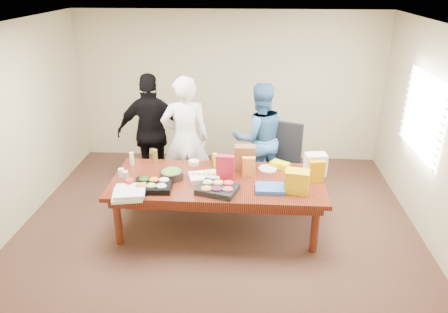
# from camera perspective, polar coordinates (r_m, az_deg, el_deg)

# --- Properties ---
(floor) EXTENTS (5.50, 5.00, 0.02)m
(floor) POSITION_cam_1_polar(r_m,az_deg,el_deg) (5.93, -0.83, -9.75)
(floor) COLOR #47301E
(floor) RESTS_ON ground
(ceiling) EXTENTS (5.50, 5.00, 0.02)m
(ceiling) POSITION_cam_1_polar(r_m,az_deg,el_deg) (4.97, -1.02, 17.38)
(ceiling) COLOR white
(ceiling) RESTS_ON wall_back
(wall_back) EXTENTS (5.50, 0.04, 2.70)m
(wall_back) POSITION_cam_1_polar(r_m,az_deg,el_deg) (7.68, 0.66, 9.36)
(wall_back) COLOR beige
(wall_back) RESTS_ON floor
(wall_front) EXTENTS (5.50, 0.04, 2.70)m
(wall_front) POSITION_cam_1_polar(r_m,az_deg,el_deg) (3.12, -4.85, -14.26)
(wall_front) COLOR beige
(wall_front) RESTS_ON floor
(wall_left) EXTENTS (0.04, 5.00, 2.70)m
(wall_left) POSITION_cam_1_polar(r_m,az_deg,el_deg) (6.16, -27.37, 2.95)
(wall_left) COLOR beige
(wall_left) RESTS_ON floor
(wall_right) EXTENTS (0.04, 5.00, 2.70)m
(wall_right) POSITION_cam_1_polar(r_m,az_deg,el_deg) (5.77, 27.45, 1.63)
(wall_right) COLOR beige
(wall_right) RESTS_ON floor
(window_panel) EXTENTS (0.03, 1.40, 1.10)m
(window_panel) POSITION_cam_1_polar(r_m,az_deg,el_deg) (6.24, 25.46, 5.01)
(window_panel) COLOR white
(window_panel) RESTS_ON wall_right
(window_blinds) EXTENTS (0.04, 1.36, 1.00)m
(window_blinds) POSITION_cam_1_polar(r_m,az_deg,el_deg) (6.22, 25.12, 5.03)
(window_blinds) COLOR beige
(window_blinds) RESTS_ON wall_right
(conference_table) EXTENTS (2.80, 1.20, 0.75)m
(conference_table) POSITION_cam_1_polar(r_m,az_deg,el_deg) (5.72, -0.85, -6.53)
(conference_table) COLOR #4C1C0F
(conference_table) RESTS_ON floor
(office_chair) EXTENTS (0.74, 0.74, 1.13)m
(office_chair) POSITION_cam_1_polar(r_m,az_deg,el_deg) (6.44, 8.53, -1.24)
(office_chair) COLOR black
(office_chair) RESTS_ON floor
(person_center) EXTENTS (0.79, 0.60, 1.94)m
(person_center) POSITION_cam_1_polar(r_m,az_deg,el_deg) (6.29, -5.26, 2.30)
(person_center) COLOR silver
(person_center) RESTS_ON floor
(person_right) EXTENTS (0.99, 0.86, 1.77)m
(person_right) POSITION_cam_1_polar(r_m,az_deg,el_deg) (6.58, 4.81, 2.50)
(person_right) COLOR teal
(person_right) RESTS_ON floor
(person_left) EXTENTS (1.13, 0.53, 1.89)m
(person_left) POSITION_cam_1_polar(r_m,az_deg,el_deg) (6.68, -9.70, 3.16)
(person_left) COLOR black
(person_left) RESTS_ON floor
(veggie_tray) EXTENTS (0.49, 0.40, 0.07)m
(veggie_tray) POSITION_cam_1_polar(r_m,az_deg,el_deg) (5.39, -9.67, -3.97)
(veggie_tray) COLOR black
(veggie_tray) RESTS_ON conference_table
(fruit_tray) EXTENTS (0.56, 0.49, 0.07)m
(fruit_tray) POSITION_cam_1_polar(r_m,az_deg,el_deg) (5.24, -0.89, -4.46)
(fruit_tray) COLOR black
(fruit_tray) RESTS_ON conference_table
(sheet_cake) EXTENTS (0.44, 0.38, 0.07)m
(sheet_cake) POSITION_cam_1_polar(r_m,az_deg,el_deg) (5.55, -2.77, -2.80)
(sheet_cake) COLOR white
(sheet_cake) RESTS_ON conference_table
(salad_bowl) EXTENTS (0.33, 0.33, 0.10)m
(salad_bowl) POSITION_cam_1_polar(r_m,az_deg,el_deg) (5.61, -7.14, -2.46)
(salad_bowl) COLOR black
(salad_bowl) RESTS_ON conference_table
(chip_bag_blue) EXTENTS (0.37, 0.28, 0.06)m
(chip_bag_blue) POSITION_cam_1_polar(r_m,az_deg,el_deg) (5.30, 6.30, -4.35)
(chip_bag_blue) COLOR blue
(chip_bag_blue) RESTS_ON conference_table
(chip_bag_red) EXTENTS (0.24, 0.10, 0.34)m
(chip_bag_red) POSITION_cam_1_polar(r_m,az_deg,el_deg) (5.48, 0.15, -1.53)
(chip_bag_red) COLOR red
(chip_bag_red) RESTS_ON conference_table
(chip_bag_yellow) EXTENTS (0.21, 0.11, 0.30)m
(chip_bag_yellow) POSITION_cam_1_polar(r_m,az_deg,el_deg) (5.55, 12.50, -2.03)
(chip_bag_yellow) COLOR #E29E00
(chip_bag_yellow) RESTS_ON conference_table
(chip_bag_orange) EXTENTS (0.17, 0.08, 0.27)m
(chip_bag_orange) POSITION_cam_1_polar(r_m,az_deg,el_deg) (5.60, 3.39, -1.40)
(chip_bag_orange) COLOR orange
(chip_bag_orange) RESTS_ON conference_table
(mayo_jar) EXTENTS (0.12, 0.12, 0.15)m
(mayo_jar) POSITION_cam_1_polar(r_m,az_deg,el_deg) (5.86, 0.71, -0.85)
(mayo_jar) COLOR white
(mayo_jar) RESTS_ON conference_table
(mustard_bottle) EXTENTS (0.08, 0.08, 0.19)m
(mustard_bottle) POSITION_cam_1_polar(r_m,az_deg,el_deg) (5.90, -1.19, -0.45)
(mustard_bottle) COLOR #EBF00B
(mustard_bottle) RESTS_ON conference_table
(dressing_bottle) EXTENTS (0.08, 0.08, 0.21)m
(dressing_bottle) POSITION_cam_1_polar(r_m,az_deg,el_deg) (6.05, -9.36, -0.00)
(dressing_bottle) COLOR brown
(dressing_bottle) RESTS_ON conference_table
(ranch_bottle) EXTENTS (0.08, 0.08, 0.18)m
(ranch_bottle) POSITION_cam_1_polar(r_m,az_deg,el_deg) (6.08, -12.44, -0.28)
(ranch_bottle) COLOR beige
(ranch_bottle) RESTS_ON conference_table
(banana_bunch) EXTENTS (0.29, 0.26, 0.08)m
(banana_bunch) POSITION_cam_1_polar(r_m,az_deg,el_deg) (5.92, 7.62, -1.14)
(banana_bunch) COLOR #FFF205
(banana_bunch) RESTS_ON conference_table
(bread_loaf) EXTENTS (0.28, 0.16, 0.11)m
(bread_loaf) POSITION_cam_1_polar(r_m,az_deg,el_deg) (5.97, -0.39, -0.57)
(bread_loaf) COLOR brown
(bread_loaf) RESTS_ON conference_table
(kraft_bag) EXTENTS (0.29, 0.17, 0.37)m
(kraft_bag) POSITION_cam_1_polar(r_m,az_deg,el_deg) (5.72, 2.84, -0.28)
(kraft_bag) COLOR brown
(kraft_bag) RESTS_ON conference_table
(red_cup) EXTENTS (0.13, 0.13, 0.13)m
(red_cup) POSITION_cam_1_polar(r_m,az_deg,el_deg) (5.42, -12.74, -3.68)
(red_cup) COLOR red
(red_cup) RESTS_ON conference_table
(clear_cup_a) EXTENTS (0.09, 0.09, 0.11)m
(clear_cup_a) POSITION_cam_1_polar(r_m,az_deg,el_deg) (5.70, -13.27, -2.47)
(clear_cup_a) COLOR silver
(clear_cup_a) RESTS_ON conference_table
(clear_cup_b) EXTENTS (0.08, 0.08, 0.11)m
(clear_cup_b) POSITION_cam_1_polar(r_m,az_deg,el_deg) (5.78, -13.82, -2.14)
(clear_cup_b) COLOR white
(clear_cup_b) RESTS_ON conference_table
(pizza_box_lower) EXTENTS (0.43, 0.43, 0.04)m
(pizza_box_lower) POSITION_cam_1_polar(r_m,az_deg,el_deg) (5.27, -12.94, -5.11)
(pizza_box_lower) COLOR white
(pizza_box_lower) RESTS_ON conference_table
(pizza_box_upper) EXTENTS (0.43, 0.43, 0.04)m
(pizza_box_upper) POSITION_cam_1_polar(r_m,az_deg,el_deg) (5.26, -12.68, -4.65)
(pizza_box_upper) COLOR white
(pizza_box_upper) RESTS_ON pizza_box_lower
(plate_a) EXTENTS (0.32, 0.32, 0.01)m
(plate_a) POSITION_cam_1_polar(r_m,az_deg,el_deg) (5.86, 5.97, -1.69)
(plate_a) COLOR white
(plate_a) RESTS_ON conference_table
(plate_b) EXTENTS (0.25, 0.25, 0.01)m
(plate_b) POSITION_cam_1_polar(r_m,az_deg,el_deg) (5.88, 5.87, -1.58)
(plate_b) COLOR white
(plate_b) RESTS_ON conference_table
(dip_bowl_a) EXTENTS (0.17, 0.17, 0.06)m
(dip_bowl_a) POSITION_cam_1_polar(r_m,az_deg,el_deg) (5.94, -0.19, -0.93)
(dip_bowl_a) COLOR silver
(dip_bowl_a) RESTS_ON conference_table
(dip_bowl_b) EXTENTS (0.18, 0.18, 0.06)m
(dip_bowl_b) POSITION_cam_1_polar(r_m,az_deg,el_deg) (5.97, -4.13, -0.84)
(dip_bowl_b) COLOR #F3ECB1
(dip_bowl_b) RESTS_ON conference_table
(grocery_bag_white) EXTENTS (0.31, 0.24, 0.30)m
(grocery_bag_white) POSITION_cam_1_polar(r_m,az_deg,el_deg) (5.76, 12.33, -1.04)
(grocery_bag_white) COLOR white
(grocery_bag_white) RESTS_ON conference_table
(grocery_bag_yellow) EXTENTS (0.32, 0.25, 0.29)m
(grocery_bag_yellow) POSITION_cam_1_polar(r_m,az_deg,el_deg) (5.26, 9.91, -3.37)
(grocery_bag_yellow) COLOR yellow
(grocery_bag_yellow) RESTS_ON conference_table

